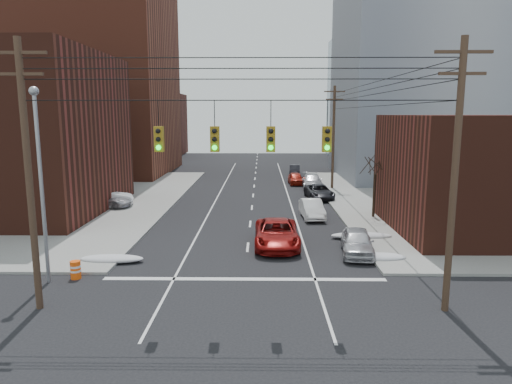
{
  "coord_description": "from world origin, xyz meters",
  "views": [
    {
      "loc": [
        0.84,
        -15.0,
        8.08
      ],
      "look_at": [
        0.48,
        14.59,
        3.0
      ],
      "focal_mm": 32.0,
      "sensor_mm": 36.0,
      "label": 1
    }
  ],
  "objects_px": {
    "parked_car_e": "(296,178)",
    "construction_barrel": "(76,270)",
    "red_pickup": "(277,234)",
    "parked_car_a": "(357,242)",
    "parked_car_d": "(312,181)",
    "lot_car_d": "(47,194)",
    "parked_car_f": "(295,170)",
    "parked_car_b": "(312,209)",
    "lot_car_c": "(37,202)",
    "lot_car_a": "(106,197)",
    "lot_car_b": "(106,200)",
    "parked_car_c": "(319,192)"
  },
  "relations": [
    {
      "from": "parked_car_c",
      "to": "red_pickup",
      "type": "bearing_deg",
      "value": -111.02
    },
    {
      "from": "parked_car_e",
      "to": "construction_barrel",
      "type": "distance_m",
      "value": 33.66
    },
    {
      "from": "parked_car_c",
      "to": "lot_car_b",
      "type": "xyz_separation_m",
      "value": [
        -18.94,
        -4.99,
        0.08
      ]
    },
    {
      "from": "parked_car_d",
      "to": "lot_car_d",
      "type": "height_order",
      "value": "lot_car_d"
    },
    {
      "from": "red_pickup",
      "to": "parked_car_d",
      "type": "distance_m",
      "value": 22.82
    },
    {
      "from": "parked_car_d",
      "to": "lot_car_b",
      "type": "height_order",
      "value": "parked_car_d"
    },
    {
      "from": "lot_car_d",
      "to": "lot_car_c",
      "type": "bearing_deg",
      "value": 173.23
    },
    {
      "from": "parked_car_e",
      "to": "lot_car_c",
      "type": "bearing_deg",
      "value": -148.77
    },
    {
      "from": "lot_car_d",
      "to": "parked_car_f",
      "type": "bearing_deg",
      "value": -69.9
    },
    {
      "from": "red_pickup",
      "to": "parked_car_c",
      "type": "relative_size",
      "value": 1.18
    },
    {
      "from": "lot_car_a",
      "to": "lot_car_b",
      "type": "xyz_separation_m",
      "value": [
        0.21,
        -0.54,
        -0.14
      ]
    },
    {
      "from": "parked_car_c",
      "to": "construction_barrel",
      "type": "bearing_deg",
      "value": -129.12
    },
    {
      "from": "lot_car_c",
      "to": "parked_car_f",
      "type": "bearing_deg",
      "value": -48.77
    },
    {
      "from": "parked_car_b",
      "to": "lot_car_a",
      "type": "relative_size",
      "value": 0.95
    },
    {
      "from": "red_pickup",
      "to": "lot_car_a",
      "type": "relative_size",
      "value": 1.26
    },
    {
      "from": "parked_car_a",
      "to": "parked_car_f",
      "type": "xyz_separation_m",
      "value": [
        -1.09,
        35.54,
        -0.12
      ]
    },
    {
      "from": "parked_car_c",
      "to": "parked_car_d",
      "type": "distance_m",
      "value": 6.28
    },
    {
      "from": "parked_car_e",
      "to": "lot_car_a",
      "type": "xyz_separation_m",
      "value": [
        -17.55,
        -13.62,
        0.23
      ]
    },
    {
      "from": "lot_car_a",
      "to": "lot_car_b",
      "type": "distance_m",
      "value": 0.59
    },
    {
      "from": "lot_car_c",
      "to": "parked_car_a",
      "type": "bearing_deg",
      "value": -119.94
    },
    {
      "from": "parked_car_e",
      "to": "construction_barrel",
      "type": "xyz_separation_m",
      "value": [
        -13.18,
        -30.98,
        -0.22
      ]
    },
    {
      "from": "parked_car_a",
      "to": "parked_car_b",
      "type": "distance_m",
      "value": 9.56
    },
    {
      "from": "parked_car_a",
      "to": "parked_car_b",
      "type": "xyz_separation_m",
      "value": [
        -1.6,
        9.43,
        -0.03
      ]
    },
    {
      "from": "parked_car_f",
      "to": "parked_car_a",
      "type": "bearing_deg",
      "value": -83.85
    },
    {
      "from": "parked_car_c",
      "to": "lot_car_a",
      "type": "distance_m",
      "value": 19.66
    },
    {
      "from": "parked_car_e",
      "to": "construction_barrel",
      "type": "height_order",
      "value": "parked_car_e"
    },
    {
      "from": "lot_car_a",
      "to": "lot_car_d",
      "type": "relative_size",
      "value": 1.1
    },
    {
      "from": "parked_car_d",
      "to": "lot_car_d",
      "type": "bearing_deg",
      "value": -158.91
    },
    {
      "from": "red_pickup",
      "to": "parked_car_b",
      "type": "bearing_deg",
      "value": 68.96
    },
    {
      "from": "parked_car_d",
      "to": "lot_car_c",
      "type": "relative_size",
      "value": 1.22
    },
    {
      "from": "lot_car_b",
      "to": "construction_barrel",
      "type": "relative_size",
      "value": 4.92
    },
    {
      "from": "parked_car_d",
      "to": "construction_barrel",
      "type": "relative_size",
      "value": 5.88
    },
    {
      "from": "parked_car_b",
      "to": "parked_car_e",
      "type": "xyz_separation_m",
      "value": [
        0.0,
        17.4,
        -0.04
      ]
    },
    {
      "from": "parked_car_a",
      "to": "red_pickup",
      "type": "bearing_deg",
      "value": 168.24
    },
    {
      "from": "lot_car_a",
      "to": "lot_car_c",
      "type": "bearing_deg",
      "value": 92.77
    },
    {
      "from": "construction_barrel",
      "to": "parked_car_d",
      "type": "bearing_deg",
      "value": 62.24
    },
    {
      "from": "parked_car_d",
      "to": "construction_barrel",
      "type": "height_order",
      "value": "parked_car_d"
    },
    {
      "from": "parked_car_f",
      "to": "lot_car_a",
      "type": "xyz_separation_m",
      "value": [
        -18.05,
        -22.33,
        0.27
      ]
    },
    {
      "from": "parked_car_f",
      "to": "construction_barrel",
      "type": "xyz_separation_m",
      "value": [
        -13.68,
        -39.68,
        -0.17
      ]
    },
    {
      "from": "red_pickup",
      "to": "lot_car_a",
      "type": "xyz_separation_m",
      "value": [
        -14.53,
        11.62,
        0.1
      ]
    },
    {
      "from": "parked_car_b",
      "to": "parked_car_f",
      "type": "distance_m",
      "value": 26.11
    },
    {
      "from": "parked_car_b",
      "to": "lot_car_c",
      "type": "height_order",
      "value": "parked_car_b"
    },
    {
      "from": "red_pickup",
      "to": "parked_car_c",
      "type": "height_order",
      "value": "red_pickup"
    },
    {
      "from": "parked_car_a",
      "to": "lot_car_d",
      "type": "height_order",
      "value": "lot_car_d"
    },
    {
      "from": "construction_barrel",
      "to": "parked_car_e",
      "type": "bearing_deg",
      "value": 66.95
    },
    {
      "from": "lot_car_d",
      "to": "parked_car_a",
      "type": "bearing_deg",
      "value": -140.98
    },
    {
      "from": "lot_car_b",
      "to": "construction_barrel",
      "type": "distance_m",
      "value": 17.33
    },
    {
      "from": "parked_car_b",
      "to": "parked_car_c",
      "type": "xyz_separation_m",
      "value": [
        1.6,
        8.23,
        -0.04
      ]
    },
    {
      "from": "lot_car_a",
      "to": "construction_barrel",
      "type": "xyz_separation_m",
      "value": [
        4.37,
        -17.35,
        -0.45
      ]
    },
    {
      "from": "red_pickup",
      "to": "parked_car_a",
      "type": "xyz_separation_m",
      "value": [
        4.62,
        -1.59,
        -0.05
      ]
    }
  ]
}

